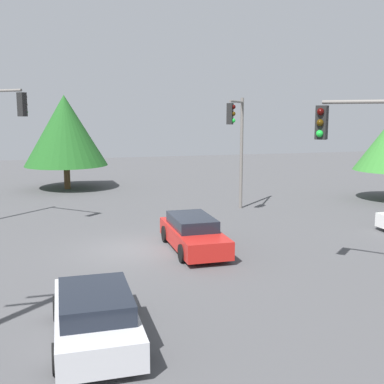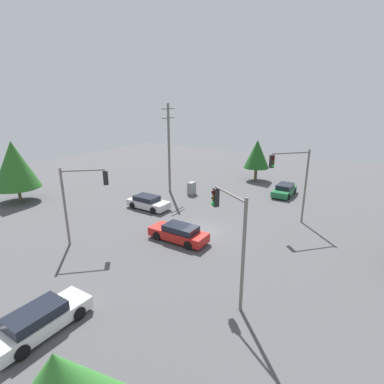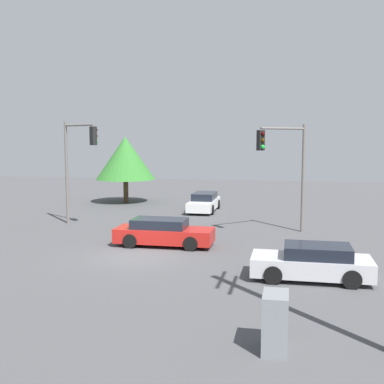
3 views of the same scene
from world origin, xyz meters
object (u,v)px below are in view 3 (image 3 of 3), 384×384
object	(u,v)px
sedan_silver	(312,263)
electrical_cabinet	(275,322)
sedan_white	(204,202)
traffic_signal_main	(77,155)
traffic_signal_cross	(286,160)
sedan_red	(163,233)

from	to	relation	value
sedan_silver	electrical_cabinet	bearing A→B (deg)	169.65
sedan_white	traffic_signal_main	xyz separation A→B (m)	(-7.20, 6.37, 3.58)
traffic_signal_cross	electrical_cabinet	xyz separation A→B (m)	(-14.91, 0.08, -3.35)
traffic_signal_cross	traffic_signal_main	bearing A→B (deg)	-43.78
sedan_silver	sedan_red	bearing A→B (deg)	57.63
electrical_cabinet	sedan_red	bearing A→B (deg)	27.93
traffic_signal_main	traffic_signal_cross	size ratio (longest dim) A/B	1.04
sedan_red	traffic_signal_main	size ratio (longest dim) A/B	0.76
sedan_white	traffic_signal_main	bearing A→B (deg)	48.54
sedan_silver	traffic_signal_main	size ratio (longest dim) A/B	0.70
sedan_white	traffic_signal_cross	xyz separation A→B (m)	(-7.33, -5.81, 3.44)
traffic_signal_main	electrical_cabinet	world-z (taller)	traffic_signal_main
sedan_red	sedan_white	xyz separation A→B (m)	(11.46, 0.01, -0.01)
sedan_red	electrical_cabinet	world-z (taller)	electrical_cabinet
traffic_signal_main	sedan_red	bearing A→B (deg)	-0.59
sedan_red	sedan_white	size ratio (longest dim) A/B	1.02
sedan_red	traffic_signal_cross	distance (m)	7.90
sedan_red	traffic_signal_cross	size ratio (longest dim) A/B	0.79
sedan_silver	electrical_cabinet	world-z (taller)	electrical_cabinet
sedan_red	traffic_signal_main	distance (m)	8.46
sedan_red	sedan_white	distance (m)	11.46
sedan_white	sedan_silver	bearing A→B (deg)	113.54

